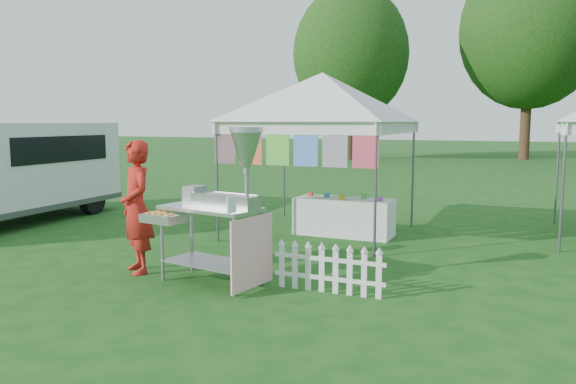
% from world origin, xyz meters
% --- Properties ---
extents(ground, '(120.00, 120.00, 0.00)m').
position_xyz_m(ground, '(0.00, 0.00, 0.00)').
color(ground, '#154714').
rests_on(ground, ground).
extents(canopy_main, '(4.24, 4.24, 3.45)m').
position_xyz_m(canopy_main, '(0.00, 3.49, 2.99)').
color(canopy_main, '#59595E').
rests_on(canopy_main, ground).
extents(tree_left, '(6.40, 6.40, 9.53)m').
position_xyz_m(tree_left, '(-6.00, 24.00, 5.83)').
color(tree_left, '#3C2A15').
rests_on(tree_left, ground).
extents(tree_mid, '(7.60, 7.60, 11.52)m').
position_xyz_m(tree_mid, '(3.00, 28.00, 7.14)').
color(tree_mid, '#3C2A15').
rests_on(tree_mid, ground).
extents(donut_cart, '(1.59, 0.98, 2.04)m').
position_xyz_m(donut_cart, '(0.07, -0.25, 1.20)').
color(donut_cart, gray).
rests_on(donut_cart, ground).
extents(vendor, '(0.81, 0.75, 1.85)m').
position_xyz_m(vendor, '(-1.37, -0.17, 0.92)').
color(vendor, red).
rests_on(vendor, ground).
extents(cargo_van, '(2.31, 5.11, 2.08)m').
position_xyz_m(cargo_van, '(-6.37, 1.97, 1.12)').
color(cargo_van, white).
rests_on(cargo_van, ground).
extents(picket_fence, '(1.44, 0.04, 0.56)m').
position_xyz_m(picket_fence, '(1.40, 0.01, 0.29)').
color(picket_fence, white).
rests_on(picket_fence, ground).
extents(display_table, '(1.80, 0.70, 0.69)m').
position_xyz_m(display_table, '(0.45, 3.49, 0.34)').
color(display_table, white).
rests_on(display_table, ground).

